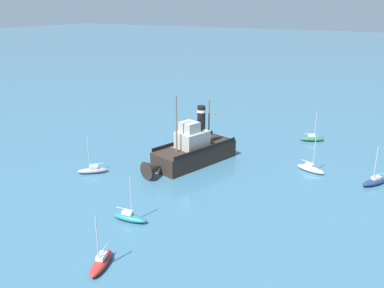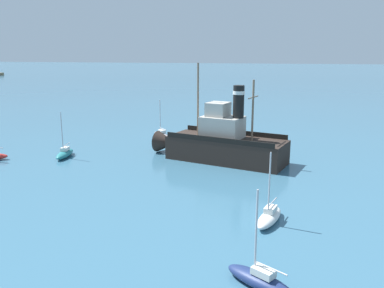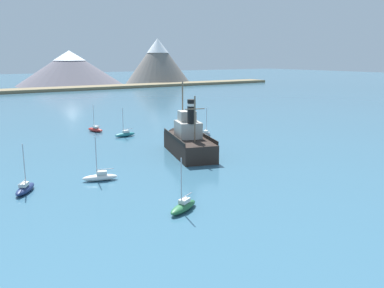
% 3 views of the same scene
% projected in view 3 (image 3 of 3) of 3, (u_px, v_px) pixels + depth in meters
% --- Properties ---
extents(ground_plane, '(600.00, 600.00, 0.00)m').
position_uv_depth(ground_plane, '(196.00, 152.00, 57.77)').
color(ground_plane, '#38667F').
extents(mountain_ridge, '(167.94, 52.00, 31.28)m').
position_uv_depth(mountain_ridge, '(10.00, 60.00, 177.53)').
color(mountain_ridge, slate).
rests_on(mountain_ridge, ground).
extents(shoreline_strip, '(240.00, 12.00, 1.20)m').
position_uv_depth(shoreline_strip, '(23.00, 91.00, 155.37)').
color(shoreline_strip, '#7A6B4C').
rests_on(shoreline_strip, ground).
extents(old_tugboat, '(7.65, 14.76, 9.90)m').
position_uv_depth(old_tugboat, '(188.00, 141.00, 56.41)').
color(old_tugboat, '#2D231E').
rests_on(old_tugboat, ground).
extents(sailboat_grey, '(3.60, 3.30, 4.90)m').
position_uv_depth(sailboat_grey, '(206.00, 134.00, 69.23)').
color(sailboat_grey, gray).
rests_on(sailboat_grey, ground).
extents(sailboat_teal, '(3.90, 1.53, 4.90)m').
position_uv_depth(sailboat_teal, '(125.00, 134.00, 69.00)').
color(sailboat_teal, '#23757A').
rests_on(sailboat_teal, ground).
extents(sailboat_white, '(3.96, 2.12, 4.90)m').
position_uv_depth(sailboat_white, '(100.00, 177.00, 44.48)').
color(sailboat_white, white).
rests_on(sailboat_white, ground).
extents(sailboat_navy, '(3.00, 3.78, 4.90)m').
position_uv_depth(sailboat_navy, '(25.00, 188.00, 40.57)').
color(sailboat_navy, navy).
rests_on(sailboat_navy, ground).
extents(sailboat_green, '(3.88, 2.72, 4.90)m').
position_uv_depth(sailboat_green, '(183.00, 206.00, 35.73)').
color(sailboat_green, '#286B3D').
rests_on(sailboat_green, ground).
extents(sailboat_red, '(2.25, 3.95, 4.90)m').
position_uv_depth(sailboat_red, '(95.00, 129.00, 73.47)').
color(sailboat_red, '#B22823').
rests_on(sailboat_red, ground).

